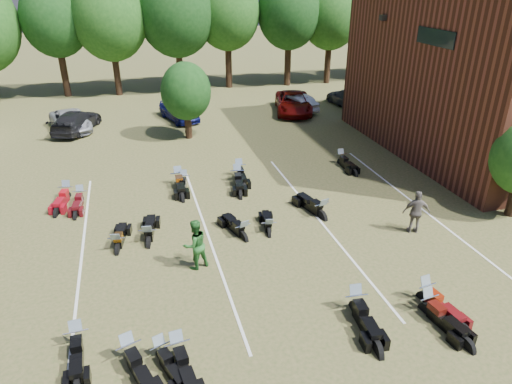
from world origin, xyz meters
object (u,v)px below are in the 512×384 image
object	(u,v)px
person_grey	(416,212)
motorcycle_3	(162,360)
car_4	(179,110)
motorcycle_0	(79,347)
person_green	(195,244)
motorcycle_14	(82,202)

from	to	relation	value
person_grey	motorcycle_3	size ratio (longest dim) A/B	0.93
car_4	motorcycle_0	distance (m)	22.77
person_green	motorcycle_0	distance (m)	5.13
person_green	motorcycle_14	world-z (taller)	person_green
person_grey	motorcycle_14	world-z (taller)	person_grey
person_grey	motorcycle_0	size ratio (longest dim) A/B	0.84
person_green	motorcycle_3	bearing A→B (deg)	49.24
car_4	person_grey	bearing A→B (deg)	-84.86
person_grey	motorcycle_3	distance (m)	11.75
car_4	person_grey	size ratio (longest dim) A/B	2.28
motorcycle_3	motorcycle_14	world-z (taller)	motorcycle_14
person_grey	motorcycle_3	world-z (taller)	person_grey
motorcycle_3	person_green	bearing A→B (deg)	49.21
motorcycle_3	motorcycle_0	bearing A→B (deg)	134.11
person_grey	motorcycle_0	bearing A→B (deg)	30.90
person_grey	car_4	bearing A→B (deg)	-50.79
motorcycle_3	motorcycle_14	size ratio (longest dim) A/B	0.96
motorcycle_14	person_green	bearing A→B (deg)	-50.70
motorcycle_14	car_4	bearing A→B (deg)	68.78
motorcycle_14	motorcycle_0	bearing A→B (deg)	-81.31
car_4	person_green	world-z (taller)	person_green
car_4	person_grey	xyz separation A→B (m)	(7.52, -18.89, 0.21)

